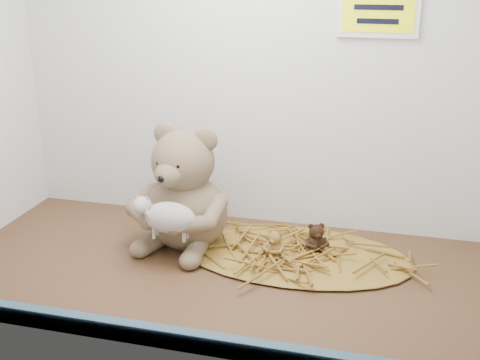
% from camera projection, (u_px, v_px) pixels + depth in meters
% --- Properties ---
extents(alcove_shell, '(1.20, 0.60, 0.90)m').
position_uv_depth(alcove_shell, '(225.00, 60.00, 1.26)').
color(alcove_shell, '#3F2715').
rests_on(alcove_shell, ground).
extents(front_rail, '(1.19, 0.02, 0.04)m').
position_uv_depth(front_rail, '(169.00, 337.00, 1.07)').
color(front_rail, '#345164').
rests_on(front_rail, shelf_floor).
extents(straw_bed, '(0.54, 0.31, 0.01)m').
position_uv_depth(straw_bed, '(295.00, 255.00, 1.40)').
color(straw_bed, brown).
rests_on(straw_bed, shelf_floor).
extents(main_teddy, '(0.28, 0.29, 0.30)m').
position_uv_depth(main_teddy, '(185.00, 187.00, 1.41)').
color(main_teddy, '#7E6A4D').
rests_on(main_teddy, shelf_floor).
extents(toy_lamb, '(0.15, 0.09, 0.10)m').
position_uv_depth(toy_lamb, '(170.00, 218.00, 1.32)').
color(toy_lamb, beige).
rests_on(toy_lamb, main_teddy).
extents(mini_teddy_tan, '(0.06, 0.07, 0.06)m').
position_uv_depth(mini_teddy_tan, '(275.00, 242.00, 1.37)').
color(mini_teddy_tan, olive).
rests_on(mini_teddy_tan, straw_bed).
extents(mini_teddy_brown, '(0.08, 0.08, 0.07)m').
position_uv_depth(mini_teddy_brown, '(316.00, 237.00, 1.39)').
color(mini_teddy_brown, black).
rests_on(mini_teddy_brown, straw_bed).
extents(wall_sign, '(0.16, 0.01, 0.11)m').
position_uv_depth(wall_sign, '(379.00, 7.00, 1.34)').
color(wall_sign, '#FFFE0D').
rests_on(wall_sign, back_wall).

